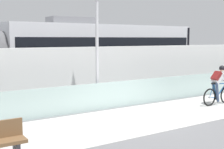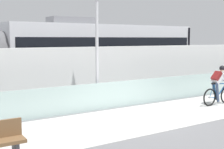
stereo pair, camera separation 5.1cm
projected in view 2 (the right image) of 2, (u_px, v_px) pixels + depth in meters
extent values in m
plane|color=slate|center=(142.00, 118.00, 10.59)|extent=(200.00, 200.00, 0.00)
cube|color=beige|center=(142.00, 118.00, 10.59)|extent=(32.00, 3.20, 0.01)
cube|color=#ADC6C1|center=(113.00, 95.00, 12.08)|extent=(32.00, 0.05, 1.03)
cube|color=silver|center=(91.00, 74.00, 13.51)|extent=(32.00, 0.36, 2.34)
cube|color=#595654|center=(67.00, 92.00, 15.71)|extent=(32.00, 0.08, 0.01)
cube|color=#595654|center=(56.00, 88.00, 16.91)|extent=(32.00, 0.08, 0.01)
cube|color=silver|center=(104.00, 53.00, 17.50)|extent=(11.00, 2.50, 3.10)
cube|color=black|center=(104.00, 47.00, 17.46)|extent=(10.56, 2.54, 1.04)
cube|color=red|center=(104.00, 77.00, 17.65)|extent=(10.78, 2.53, 0.28)
cube|color=slate|center=(71.00, 21.00, 16.24)|extent=(2.40, 1.10, 0.36)
cube|color=#232326|center=(45.00, 85.00, 15.78)|extent=(1.40, 1.88, 0.20)
cylinder|color=black|center=(50.00, 88.00, 15.19)|extent=(0.60, 0.10, 0.60)
cylinder|color=black|center=(40.00, 84.00, 16.39)|extent=(0.60, 0.10, 0.60)
cube|color=#232326|center=(151.00, 76.00, 19.57)|extent=(1.40, 1.88, 0.20)
cylinder|color=black|center=(159.00, 78.00, 18.97)|extent=(0.60, 0.10, 0.60)
cylinder|color=black|center=(144.00, 76.00, 20.17)|extent=(0.60, 0.10, 0.60)
cube|color=black|center=(174.00, 51.00, 20.43)|extent=(0.16, 2.54, 2.94)
torus|color=black|center=(210.00, 97.00, 12.38)|extent=(0.72, 0.06, 0.72)
cylinder|color=#99999E|center=(210.00, 97.00, 12.38)|extent=(0.07, 0.10, 0.07)
cylinder|color=#144C8C|center=(221.00, 90.00, 12.74)|extent=(0.60, 0.04, 0.58)
cylinder|color=#144C8C|center=(215.00, 91.00, 12.53)|extent=(0.22, 0.04, 0.59)
cylinder|color=#144C8C|center=(220.00, 84.00, 12.66)|extent=(0.76, 0.04, 0.07)
cylinder|color=#144C8C|center=(213.00, 98.00, 12.50)|extent=(0.43, 0.03, 0.09)
cylinder|color=#144C8C|center=(212.00, 91.00, 12.42)|extent=(0.27, 0.02, 0.53)
cube|color=black|center=(214.00, 84.00, 12.45)|extent=(0.24, 0.10, 0.05)
cylinder|color=#262628|center=(217.00, 98.00, 12.62)|extent=(0.18, 0.02, 0.18)
cube|color=silver|center=(218.00, 78.00, 12.54)|extent=(0.50, 0.28, 0.51)
cube|color=maroon|center=(217.00, 76.00, 12.48)|extent=(0.38, 0.30, 0.38)
sphere|color=beige|center=(222.00, 69.00, 12.63)|extent=(0.20, 0.20, 0.20)
sphere|color=black|center=(222.00, 68.00, 12.63)|extent=(0.23, 0.23, 0.23)
cylinder|color=silver|center=(220.00, 77.00, 12.87)|extent=(0.41, 0.08, 0.41)
cylinder|color=#384766|center=(217.00, 92.00, 12.47)|extent=(0.25, 0.11, 0.79)
cylinder|color=#384766|center=(214.00, 88.00, 12.61)|extent=(0.25, 0.11, 0.52)
cylinder|color=gray|center=(97.00, 106.00, 12.09)|extent=(0.24, 0.24, 0.20)
cylinder|color=silver|center=(97.00, 52.00, 11.85)|extent=(0.12, 0.12, 4.20)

